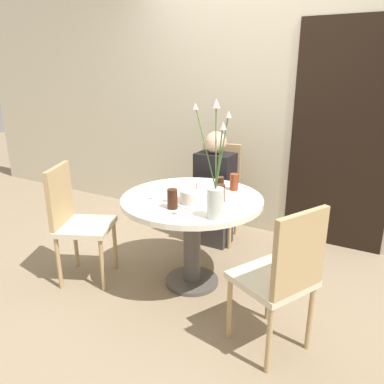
% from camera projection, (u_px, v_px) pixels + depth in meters
% --- Properties ---
extents(ground_plane, '(16.00, 16.00, 0.00)m').
position_uv_depth(ground_plane, '(192.00, 282.00, 2.99)').
color(ground_plane, '#89755B').
extents(wall_back, '(8.00, 0.05, 2.60)m').
position_uv_depth(wall_back, '(257.00, 104.00, 3.65)').
color(wall_back, beige).
rests_on(wall_back, ground_plane).
extents(doorway_panel, '(0.90, 0.01, 2.05)m').
position_uv_depth(doorway_panel, '(342.00, 140.00, 3.32)').
color(doorway_panel, black).
rests_on(doorway_panel, ground_plane).
extents(dining_table, '(1.05, 1.05, 0.72)m').
position_uv_depth(dining_table, '(192.00, 215.00, 2.81)').
color(dining_table, silver).
rests_on(dining_table, ground_plane).
extents(chair_far_back, '(0.48, 0.48, 0.93)m').
position_uv_depth(chair_far_back, '(218.00, 186.00, 3.66)').
color(chair_far_back, beige).
rests_on(chair_far_back, ground_plane).
extents(chair_left_flank, '(0.53, 0.53, 0.93)m').
position_uv_depth(chair_left_flank, '(75.00, 217.00, 2.90)').
color(chair_left_flank, beige).
rests_on(chair_left_flank, ground_plane).
extents(chair_near_front, '(0.54, 0.54, 0.93)m').
position_uv_depth(chair_near_front, '(283.00, 273.00, 2.11)').
color(chair_near_front, beige).
rests_on(chair_near_front, ground_plane).
extents(birthday_cake, '(0.24, 0.24, 0.14)m').
position_uv_depth(birthday_cake, '(196.00, 196.00, 2.66)').
color(birthday_cake, white).
rests_on(birthday_cake, dining_table).
extents(flower_vase, '(0.30, 0.22, 0.74)m').
position_uv_depth(flower_vase, '(215.00, 190.00, 2.32)').
color(flower_vase, silver).
rests_on(flower_vase, dining_table).
extents(side_plate, '(0.17, 0.17, 0.01)m').
position_uv_depth(side_plate, '(160.00, 189.00, 2.93)').
color(side_plate, white).
rests_on(side_plate, dining_table).
extents(drink_glass_0, '(0.06, 0.06, 0.14)m').
position_uv_depth(drink_glass_0, '(220.00, 186.00, 2.81)').
color(drink_glass_0, '#33190C').
rests_on(drink_glass_0, dining_table).
extents(drink_glass_1, '(0.07, 0.07, 0.13)m').
position_uv_depth(drink_glass_1, '(234.00, 182.00, 2.91)').
color(drink_glass_1, maroon).
rests_on(drink_glass_1, dining_table).
extents(drink_glass_2, '(0.07, 0.07, 0.12)m').
position_uv_depth(drink_glass_2, '(221.00, 193.00, 2.66)').
color(drink_glass_2, '#33190C').
rests_on(drink_glass_2, dining_table).
extents(drink_glass_3, '(0.07, 0.07, 0.14)m').
position_uv_depth(drink_glass_3, '(172.00, 199.00, 2.53)').
color(drink_glass_3, '#33190C').
rests_on(drink_glass_3, dining_table).
extents(person_woman, '(0.34, 0.24, 1.09)m').
position_uv_depth(person_woman, '(215.00, 193.00, 3.52)').
color(person_woman, '#383333').
rests_on(person_woman, ground_plane).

